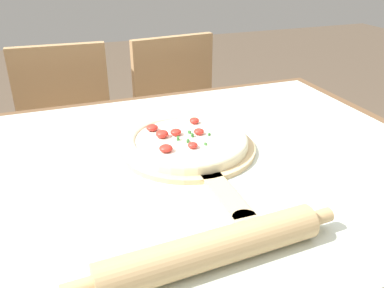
{
  "coord_description": "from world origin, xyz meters",
  "views": [
    {
      "loc": [
        -0.28,
        -0.78,
        1.23
      ],
      "look_at": [
        0.01,
        0.03,
        0.8
      ],
      "focal_mm": 38.0,
      "sensor_mm": 36.0,
      "label": 1
    }
  ],
  "objects_px": {
    "pizza": "(187,141)",
    "rolling_pin": "(212,249)",
    "chair_left": "(69,139)",
    "chair_right": "(182,123)",
    "pizza_peel": "(191,151)"
  },
  "relations": [
    {
      "from": "chair_right",
      "to": "chair_left",
      "type": "bearing_deg",
      "value": 173.16
    },
    {
      "from": "pizza",
      "to": "rolling_pin",
      "type": "distance_m",
      "value": 0.4
    },
    {
      "from": "pizza_peel",
      "to": "rolling_pin",
      "type": "height_order",
      "value": "rolling_pin"
    },
    {
      "from": "pizza_peel",
      "to": "chair_left",
      "type": "relative_size",
      "value": 0.58
    },
    {
      "from": "rolling_pin",
      "to": "chair_left",
      "type": "bearing_deg",
      "value": 97.72
    },
    {
      "from": "chair_left",
      "to": "pizza_peel",
      "type": "bearing_deg",
      "value": -69.23
    },
    {
      "from": "chair_left",
      "to": "chair_right",
      "type": "xyz_separation_m",
      "value": [
        0.5,
        -0.0,
        0.0
      ]
    },
    {
      "from": "pizza",
      "to": "chair_left",
      "type": "distance_m",
      "value": 0.86
    },
    {
      "from": "chair_left",
      "to": "pizza",
      "type": "bearing_deg",
      "value": -68.81
    },
    {
      "from": "chair_left",
      "to": "chair_right",
      "type": "relative_size",
      "value": 1.0
    },
    {
      "from": "pizza",
      "to": "rolling_pin",
      "type": "bearing_deg",
      "value": -104.1
    },
    {
      "from": "rolling_pin",
      "to": "pizza",
      "type": "bearing_deg",
      "value": 75.9
    },
    {
      "from": "pizza",
      "to": "chair_right",
      "type": "distance_m",
      "value": 0.86
    },
    {
      "from": "pizza",
      "to": "chair_right",
      "type": "xyz_separation_m",
      "value": [
        0.25,
        0.76,
        -0.3
      ]
    },
    {
      "from": "pizza",
      "to": "rolling_pin",
      "type": "relative_size",
      "value": 0.64
    }
  ]
}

